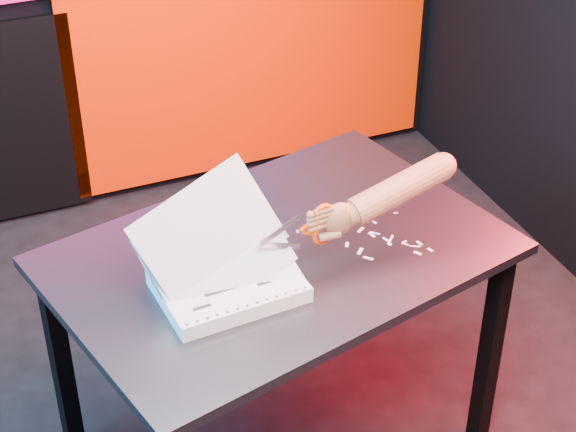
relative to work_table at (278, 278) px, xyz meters
name	(u,v)px	position (x,y,z in m)	size (l,w,h in m)	color
room	(213,37)	(-0.13, 0.09, 0.69)	(3.01, 3.01, 2.71)	black
work_table	(278,278)	(0.00, 0.00, 0.00)	(1.33, 1.04, 0.75)	black
printout_stack	(227,282)	(-0.19, -0.11, 0.12)	(0.42, 0.28, 0.34)	beige
scissors	(318,226)	(0.07, -0.11, 0.22)	(0.22, 0.03, 0.12)	#BCBCBE
hand_forearm	(389,194)	(0.28, -0.08, 0.25)	(0.44, 0.11, 0.15)	brown
paper_clippings	(383,241)	(0.28, -0.07, 0.09)	(0.21, 0.21, 0.00)	white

